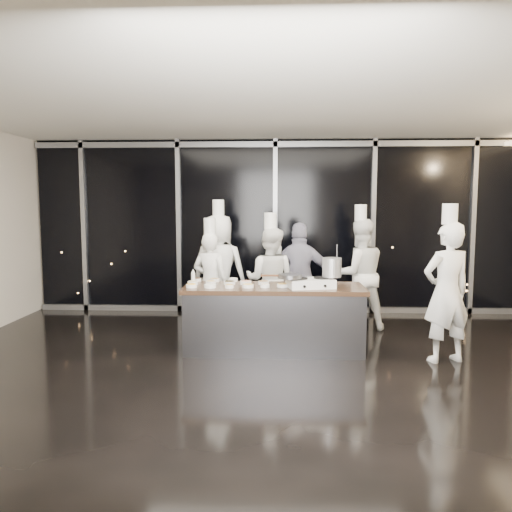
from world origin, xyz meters
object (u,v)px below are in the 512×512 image
(frying_pan, at_px, (289,276))
(chef_left, at_px, (219,270))
(guest, at_px, (300,278))
(chef_far_left, at_px, (210,281))
(chef_right, at_px, (359,274))
(stove, at_px, (311,283))
(chef_side, at_px, (447,291))
(chef_center, at_px, (270,280))
(stock_pot, at_px, (332,267))
(demo_counter, at_px, (274,318))

(frying_pan, height_order, chef_left, chef_left)
(guest, bearing_deg, frying_pan, 84.87)
(chef_far_left, bearing_deg, chef_right, -158.53)
(stove, height_order, chef_left, chef_left)
(chef_left, bearing_deg, chef_side, 161.15)
(chef_center, xyz_separation_m, chef_right, (1.43, 0.28, 0.06))
(frying_pan, xyz_separation_m, chef_right, (1.16, 1.45, -0.17))
(frying_pan, bearing_deg, chef_left, 113.09)
(chef_far_left, bearing_deg, chef_center, -166.60)
(guest, relative_size, chef_side, 0.85)
(stock_pot, distance_m, guest, 1.19)
(stock_pot, xyz_separation_m, chef_right, (0.59, 1.31, -0.27))
(stove, relative_size, frying_pan, 1.17)
(demo_counter, relative_size, chef_right, 1.22)
(chef_center, height_order, chef_side, chef_side)
(chef_left, distance_m, chef_right, 2.29)
(chef_center, xyz_separation_m, guest, (0.47, 0.07, 0.03))
(chef_center, relative_size, chef_side, 0.93)
(chef_left, xyz_separation_m, chef_side, (3.12, -1.77, -0.02))
(stock_pot, relative_size, chef_side, 0.13)
(stove, distance_m, chef_center, 1.22)
(demo_counter, relative_size, chef_left, 1.18)
(stove, bearing_deg, demo_counter, 154.59)
(chef_center, distance_m, guest, 0.48)
(demo_counter, height_order, chef_side, chef_side)
(stove, xyz_separation_m, frying_pan, (-0.29, -0.08, 0.10))
(chef_left, bearing_deg, chef_right, -172.24)
(stove, height_order, chef_right, chef_right)
(guest, bearing_deg, stock_pot, 113.08)
(chef_far_left, height_order, chef_side, chef_side)
(guest, height_order, chef_side, chef_side)
(guest, relative_size, chef_right, 0.86)
(chef_far_left, relative_size, chef_left, 0.86)
(guest, bearing_deg, chef_left, -9.96)
(frying_pan, relative_size, stock_pot, 2.23)
(stove, xyz_separation_m, chef_side, (1.71, -0.29, -0.05))
(demo_counter, bearing_deg, chef_left, 123.94)
(chef_side, bearing_deg, chef_left, -46.60)
(stove, distance_m, chef_far_left, 1.88)
(stove, relative_size, chef_right, 0.33)
(chef_right, height_order, chef_side, chef_side)
(demo_counter, distance_m, frying_pan, 0.68)
(stock_pot, height_order, chef_side, chef_side)
(frying_pan, distance_m, chef_center, 1.22)
(chef_center, bearing_deg, chef_left, -11.33)
(stock_pot, xyz_separation_m, chef_left, (-1.70, 1.42, -0.23))
(chef_far_left, bearing_deg, chef_side, 171.94)
(chef_left, bearing_deg, demo_counter, 134.61)
(chef_left, bearing_deg, frying_pan, 136.42)
(stock_pot, height_order, chef_center, chef_center)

